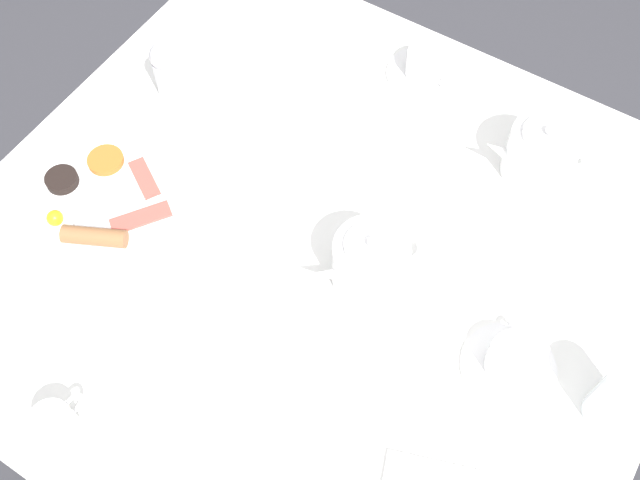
% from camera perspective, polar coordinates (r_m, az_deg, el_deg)
% --- Properties ---
extents(ground_plane, '(8.00, 8.00, 0.00)m').
position_cam_1_polar(ground_plane, '(1.93, 0.00, -11.77)').
color(ground_plane, '#333338').
extents(table, '(1.08, 1.14, 0.76)m').
position_cam_1_polar(table, '(1.29, 0.00, -1.91)').
color(table, white).
rests_on(table, ground_plane).
extents(breakfast_plate, '(0.31, 0.31, 0.04)m').
position_cam_1_polar(breakfast_plate, '(1.32, -16.39, 2.74)').
color(breakfast_plate, white).
rests_on(breakfast_plate, table).
extents(teapot_near, '(0.17, 0.14, 0.12)m').
position_cam_1_polar(teapot_near, '(1.17, 3.93, -1.65)').
color(teapot_near, white).
rests_on(teapot_near, table).
extents(teapot_far, '(0.12, 0.19, 0.12)m').
position_cam_1_polar(teapot_far, '(1.33, 16.55, 6.36)').
color(teapot_far, white).
rests_on(teapot_far, table).
extents(teacup_with_saucer_left, '(0.15, 0.15, 0.06)m').
position_cam_1_polar(teacup_with_saucer_left, '(1.46, 8.09, 12.92)').
color(teacup_with_saucer_left, white).
rests_on(teacup_with_saucer_left, table).
extents(teacup_with_saucer_right, '(0.15, 0.15, 0.06)m').
position_cam_1_polar(teacup_with_saucer_right, '(1.16, 14.39, -8.96)').
color(teacup_with_saucer_right, white).
rests_on(teacup_with_saucer_right, table).
extents(water_glass_tall, '(0.07, 0.07, 0.11)m').
position_cam_1_polar(water_glass_tall, '(1.15, 21.76, -11.25)').
color(water_glass_tall, white).
rests_on(water_glass_tall, table).
extents(creamer_jug, '(0.09, 0.06, 0.06)m').
position_cam_1_polar(creamer_jug, '(1.15, -19.45, -13.16)').
color(creamer_jug, white).
rests_on(creamer_jug, table).
extents(pepper_grinder, '(0.05, 0.05, 0.12)m').
position_cam_1_polar(pepper_grinder, '(1.41, -11.65, 12.58)').
color(pepper_grinder, '#BCBCC1').
rests_on(pepper_grinder, table).
extents(fork_by_plate, '(0.05, 0.17, 0.00)m').
position_cam_1_polar(fork_by_plate, '(1.24, -20.97, -7.47)').
color(fork_by_plate, silver).
rests_on(fork_by_plate, table).
extents(knife_by_plate, '(0.22, 0.07, 0.00)m').
position_cam_1_polar(knife_by_plate, '(1.54, -4.88, 15.29)').
color(knife_by_plate, silver).
rests_on(knife_by_plate, table).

